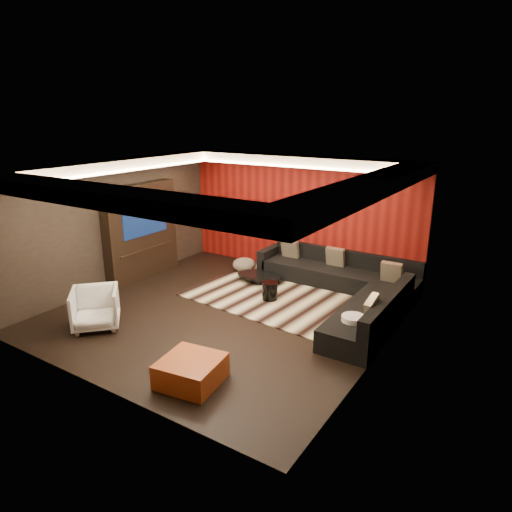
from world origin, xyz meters
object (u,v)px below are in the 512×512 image
Objects in this scene: armchair at (95,308)px; drum_stool at (270,291)px; orange_ottoman at (191,371)px; coffee_table at (259,278)px; sectional_sofa at (348,288)px; white_side_table at (353,329)px.

drum_stool is at bearing 7.84° from armchair.
drum_stool is at bearing 100.80° from orange_ottoman.
coffee_table is at bearing 134.36° from drum_stool.
orange_ottoman reaches higher than coffee_table.
coffee_table is 3.73m from armchair.
armchair reaches higher than coffee_table.
white_side_table is at bearing -65.63° from sectional_sofa.
orange_ottoman is at bearing -100.28° from sectional_sofa.
drum_stool is at bearing -45.64° from coffee_table.
armchair is at bearing -110.04° from coffee_table.
sectional_sofa reaches higher than white_side_table.
drum_stool is (0.72, -0.74, 0.10)m from coffee_table.
sectional_sofa reaches higher than armchair.
sectional_sofa is (-0.77, 1.69, 0.02)m from white_side_table.
coffee_table is at bearing 108.66° from orange_ottoman.
orange_ottoman is (-1.50, -2.38, -0.06)m from white_side_table.
drum_stool is 0.46× the size of orange_ottoman.
drum_stool reaches higher than orange_ottoman.
coffee_table is 4.15m from orange_ottoman.
coffee_table is at bearing 151.24° from white_side_table.
white_side_table is at bearing 57.71° from orange_ottoman.
armchair reaches higher than orange_ottoman.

